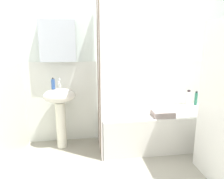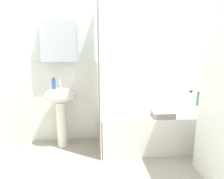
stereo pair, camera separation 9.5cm
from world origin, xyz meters
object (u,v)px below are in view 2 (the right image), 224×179
bathtub (157,129)px  body_wash_bottle (190,99)px  soap_dispenser (54,84)px  towel_folded (163,114)px  lotion_bottle (198,99)px  sink (61,104)px

bathtub → body_wash_bottle: 0.74m
soap_dispenser → towel_folded: bearing=-12.0°
lotion_bottle → towel_folded: (-0.71, -0.41, -0.07)m
body_wash_bottle → sink: bearing=-176.7°
bathtub → towel_folded: (-0.00, -0.19, 0.29)m
body_wash_bottle → soap_dispenser: bearing=-176.5°
soap_dispenser → body_wash_bottle: bearing=3.5°
sink → body_wash_bottle: bearing=3.3°
lotion_bottle → towel_folded: size_ratio=0.80×
soap_dispenser → lotion_bottle: (2.15, 0.11, -0.31)m
lotion_bottle → soap_dispenser: bearing=-177.2°
body_wash_bottle → towel_folded: size_ratio=0.87×
bathtub → body_wash_bottle: (0.59, 0.25, 0.37)m
sink → lotion_bottle: 2.08m
sink → towel_folded: size_ratio=3.08×
towel_folded → soap_dispenser: bearing=168.0°
soap_dispenser → towel_folded: size_ratio=0.56×
bathtub → towel_folded: bearing=-90.6°
lotion_bottle → body_wash_bottle: 0.12m
soap_dispenser → bathtub: 1.59m
towel_folded → body_wash_bottle: bearing=35.9°
lotion_bottle → towel_folded: bearing=-150.0°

